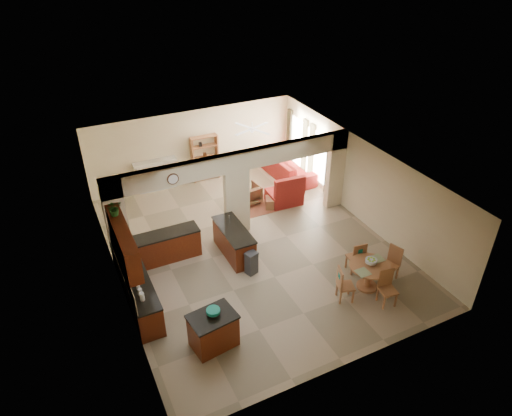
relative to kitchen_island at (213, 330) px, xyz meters
name	(u,v)px	position (x,y,z in m)	size (l,w,h in m)	color
floor	(251,247)	(2.45, 3.13, -0.47)	(10.00, 10.00, 0.00)	gray
ceiling	(250,166)	(2.45, 3.13, 2.33)	(10.00, 10.00, 0.00)	white
wall_back	(194,146)	(2.45, 8.13, 0.93)	(8.00, 8.00, 0.00)	beige
wall_front	(351,321)	(2.45, -1.87, 0.93)	(8.00, 8.00, 0.00)	beige
wall_left	(113,244)	(-1.55, 3.13, 0.93)	(10.00, 10.00, 0.00)	beige
wall_right	(360,180)	(6.45, 3.13, 0.93)	(10.00, 10.00, 0.00)	beige
partition_left_pier	(117,222)	(-1.25, 4.13, 0.93)	(0.60, 0.25, 2.80)	beige
partition_center_pier	(237,202)	(2.45, 4.13, 0.63)	(0.80, 0.25, 2.20)	beige
partition_right_pier	(335,170)	(6.15, 4.13, 0.93)	(0.60, 0.25, 2.80)	beige
partition_header	(236,162)	(2.45, 4.13, 2.03)	(8.00, 0.25, 0.60)	beige
kitchen_counter	(148,269)	(-0.81, 2.88, 0.00)	(2.52, 3.29, 1.48)	#440F07
upper_cabinets	(123,242)	(-1.37, 2.33, 1.45)	(0.35, 2.40, 0.90)	#440F07
peninsula	(234,242)	(1.85, 3.02, -0.01)	(0.70, 1.85, 0.91)	#440F07
wall_clock	(173,179)	(0.45, 3.98, 1.98)	(0.34, 0.34, 0.03)	#4B2B19
rug	(256,206)	(3.65, 5.23, -0.46)	(1.60, 1.30, 0.01)	brown
fireplace	(156,175)	(0.85, 7.97, 0.15)	(1.60, 0.35, 1.20)	beige
shelving_unit	(205,158)	(2.80, 7.95, 0.43)	(1.00, 0.32, 1.80)	#9C5F35
window_a	(321,159)	(6.42, 5.43, 0.73)	(0.02, 0.90, 1.90)	white
window_b	(297,142)	(6.42, 7.13, 0.73)	(0.02, 0.90, 1.90)	white
glazed_door	(308,154)	(6.42, 6.28, 0.58)	(0.02, 0.70, 2.10)	white
drape_a_left	(329,165)	(6.38, 4.83, 0.73)	(0.10, 0.28, 2.30)	#3D2118
drape_a_right	(311,153)	(6.38, 6.03, 0.73)	(0.10, 0.28, 2.30)	#3D2118
drape_b_left	(304,148)	(6.38, 6.53, 0.73)	(0.10, 0.28, 2.30)	#3D2118
drape_b_right	(289,137)	(6.38, 7.73, 0.73)	(0.10, 0.28, 2.30)	#3D2118
ceiling_fan	(252,129)	(3.95, 6.13, 2.09)	(1.00, 1.00, 0.10)	white
kitchen_island	(213,330)	(0.00, 0.00, 0.00)	(1.16, 0.90, 0.93)	#440F07
teal_bowl	(213,312)	(0.04, 0.04, 0.54)	(0.32, 0.32, 0.15)	#128069
trash_can	(251,264)	(1.94, 1.99, -0.14)	(0.31, 0.26, 0.66)	#303033
dining_table	(369,273)	(4.54, 0.04, 0.04)	(1.12, 1.12, 0.76)	#9C5F35
fruit_bowl	(371,261)	(4.60, 0.09, 0.38)	(0.32, 0.32, 0.17)	#82B827
sofa	(286,166)	(5.75, 6.79, -0.05)	(1.11, 2.84, 0.83)	maroon
chaise	(284,197)	(4.69, 5.04, -0.24)	(1.14, 0.94, 0.46)	maroon
armchair	(249,194)	(3.55, 5.58, -0.12)	(0.73, 0.75, 0.68)	maroon
ottoman	(273,203)	(4.16, 4.92, -0.29)	(0.49, 0.49, 0.36)	maroon
plant	(114,208)	(-1.37, 2.93, 2.11)	(0.37, 0.32, 0.41)	#194712
chair_north	(357,256)	(4.65, 0.72, 0.09)	(0.47, 0.47, 1.02)	#9C5F35
chair_east	(392,262)	(5.39, 0.10, 0.09)	(0.52, 0.52, 1.02)	#9C5F35
chair_south	(387,285)	(4.60, -0.62, 0.09)	(0.48, 0.48, 1.02)	#9C5F35
chair_west	(343,283)	(3.62, -0.05, 0.09)	(0.53, 0.53, 1.02)	#9C5F35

